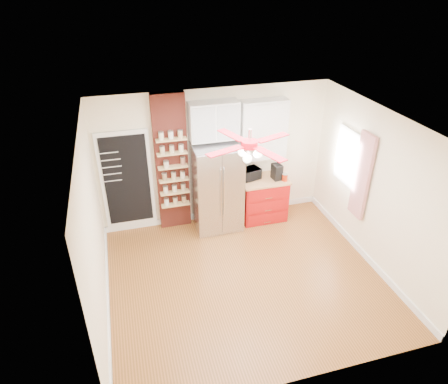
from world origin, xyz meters
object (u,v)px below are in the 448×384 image
object	(u,v)px
toaster_oven	(250,174)
coffee_maker	(277,172)
fridge	(217,188)
canister_left	(285,177)
red_cabinet	(263,198)
ceiling_fan	(250,144)
pantry_jar_oats	(166,164)

from	to	relation	value
toaster_oven	coffee_maker	distance (m)	0.53
fridge	canister_left	bearing A→B (deg)	-5.31
red_cabinet	fridge	bearing A→B (deg)	-177.05
fridge	toaster_oven	world-z (taller)	fridge
toaster_oven	coffee_maker	size ratio (longest dim) A/B	1.28
ceiling_fan	fridge	bearing A→B (deg)	91.76
pantry_jar_oats	red_cabinet	bearing A→B (deg)	-2.26
fridge	canister_left	xyz separation A→B (m)	(1.34, -0.12, 0.10)
canister_left	pantry_jar_oats	distance (m)	2.32
red_cabinet	ceiling_fan	world-z (taller)	ceiling_fan
fridge	pantry_jar_oats	bearing A→B (deg)	172.29
red_cabinet	ceiling_fan	bearing A→B (deg)	-118.71
toaster_oven	coffee_maker	xyz separation A→B (m)	(0.51, -0.14, 0.05)
canister_left	pantry_jar_oats	size ratio (longest dim) A/B	1.23
ceiling_fan	canister_left	xyz separation A→B (m)	(1.29, 1.51, -1.45)
coffee_maker	pantry_jar_oats	xyz separation A→B (m)	(-2.14, 0.13, 0.37)
ceiling_fan	pantry_jar_oats	size ratio (longest dim) A/B	12.22
pantry_jar_oats	fridge	bearing A→B (deg)	-7.71
toaster_oven	canister_left	size ratio (longest dim) A/B	2.84
toaster_oven	red_cabinet	bearing A→B (deg)	-34.22
red_cabinet	ceiling_fan	size ratio (longest dim) A/B	0.67
pantry_jar_oats	toaster_oven	bearing A→B (deg)	0.32
coffee_maker	pantry_jar_oats	bearing A→B (deg)	170.28
toaster_oven	canister_left	distance (m)	0.69
ceiling_fan	pantry_jar_oats	world-z (taller)	ceiling_fan
coffee_maker	pantry_jar_oats	size ratio (longest dim) A/B	2.72
coffee_maker	canister_left	size ratio (longest dim) A/B	2.22
fridge	red_cabinet	bearing A→B (deg)	2.95
fridge	toaster_oven	bearing A→B (deg)	10.82
fridge	red_cabinet	size ratio (longest dim) A/B	1.86
coffee_maker	red_cabinet	bearing A→B (deg)	159.98
fridge	toaster_oven	xyz separation A→B (m)	(0.70, 0.13, 0.14)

